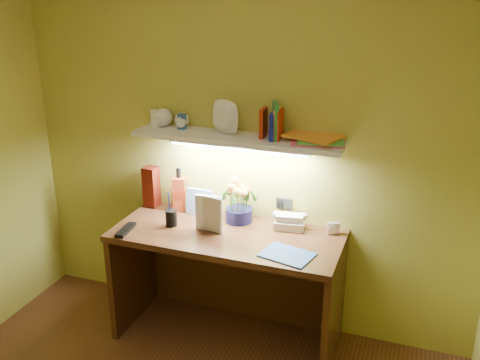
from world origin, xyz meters
name	(u,v)px	position (x,y,z in m)	size (l,w,h in m)	color
desk	(227,287)	(0.00, 1.20, 0.38)	(1.40, 0.60, 0.75)	#391D0F
flower_bouquet	(239,199)	(0.01, 1.39, 0.90)	(0.19, 0.19, 0.30)	#0E103A
telephone	(290,220)	(0.34, 1.40, 0.80)	(0.18, 0.14, 0.11)	#F0EAC8
desk_clock	(333,228)	(0.61, 1.41, 0.79)	(0.07, 0.04, 0.07)	silver
whisky_bottle	(179,189)	(-0.42, 1.42, 0.90)	(0.08, 0.08, 0.30)	#A73D1A
whisky_box	(151,187)	(-0.63, 1.42, 0.89)	(0.09, 0.09, 0.28)	#561309
pen_cup	(171,213)	(-0.36, 1.18, 0.84)	(0.07, 0.07, 0.18)	black
art_card	(199,202)	(-0.27, 1.40, 0.84)	(0.17, 0.03, 0.17)	white
tv_remote	(126,230)	(-0.59, 1.01, 0.76)	(0.05, 0.20, 0.02)	black
blue_folder	(287,255)	(0.42, 1.05, 0.75)	(0.28, 0.20, 0.01)	#2C59B0
desk_book_a	(198,211)	(-0.19, 1.21, 0.86)	(0.17, 0.02, 0.23)	beige
desk_book_b	(195,212)	(-0.20, 1.19, 0.87)	(0.17, 0.02, 0.23)	white
wall_shelf	(239,133)	(0.02, 1.38, 1.33)	(1.31, 0.34, 0.25)	white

